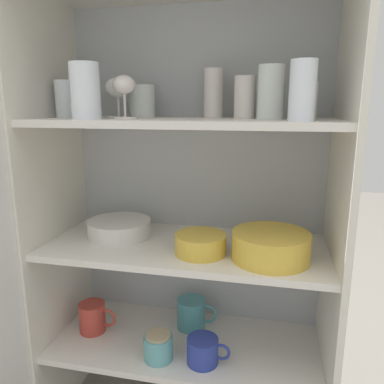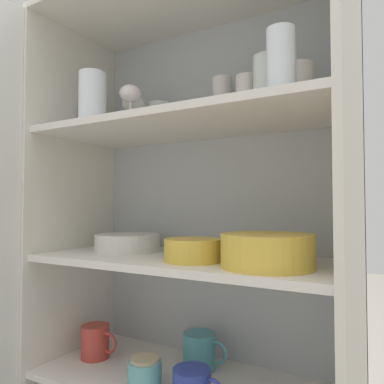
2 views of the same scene
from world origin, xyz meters
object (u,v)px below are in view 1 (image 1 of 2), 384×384
object	(u,v)px
storage_jar	(158,347)
serving_bowl_small	(201,243)
mixing_bowl_large	(271,245)
coffee_mug_primary	(93,317)
plate_stack_white	(119,228)

from	to	relation	value
storage_jar	serving_bowl_small	bearing A→B (deg)	18.89
mixing_bowl_large	coffee_mug_primary	size ratio (longest dim) A/B	1.65
storage_jar	plate_stack_white	bearing A→B (deg)	141.84
plate_stack_white	storage_jar	size ratio (longest dim) A/B	2.31
serving_bowl_small	coffee_mug_primary	size ratio (longest dim) A/B	1.13
serving_bowl_small	plate_stack_white	bearing A→B (deg)	162.62
mixing_bowl_large	serving_bowl_small	distance (m)	0.20
serving_bowl_small	coffee_mug_primary	bearing A→B (deg)	172.61
plate_stack_white	mixing_bowl_large	world-z (taller)	mixing_bowl_large
plate_stack_white	serving_bowl_small	size ratio (longest dim) A/B	1.38
mixing_bowl_large	storage_jar	xyz separation A→B (m)	(-0.32, -0.04, -0.34)
mixing_bowl_large	storage_jar	bearing A→B (deg)	-172.54
storage_jar	mixing_bowl_large	bearing A→B (deg)	7.46
serving_bowl_small	storage_jar	world-z (taller)	serving_bowl_small
plate_stack_white	serving_bowl_small	bearing A→B (deg)	-17.38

